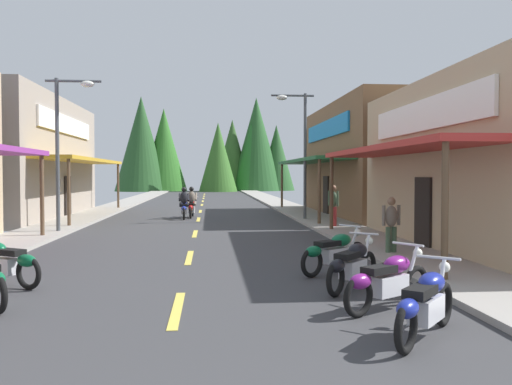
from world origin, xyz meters
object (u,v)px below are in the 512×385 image
motorcycle_parked_right_0 (426,303)px  motorcycle_parked_right_2 (352,264)px  motorcycle_parked_right_3 (334,251)px  motorcycle_parked_left_3 (3,261)px  motorcycle_parked_right_1 (388,280)px  pedestrian_waiting (391,223)px  streetlamp_right (299,138)px  pedestrian_browsing (333,203)px  rider_cruising_trailing (192,205)px  streetlamp_left (66,132)px  rider_cruising_lead (184,205)px

motorcycle_parked_right_0 → motorcycle_parked_right_2: (-0.15, 3.09, 0.00)m
motorcycle_parked_right_3 → motorcycle_parked_left_3: size_ratio=0.96×
motorcycle_parked_right_0 → motorcycle_parked_right_1: bearing=40.2°
motorcycle_parked_right_2 → pedestrian_waiting: pedestrian_waiting is taller
motorcycle_parked_left_3 → streetlamp_right: bearing=-88.3°
streetlamp_right → motorcycle_parked_right_2: streetlamp_right is taller
motorcycle_parked_right_0 → pedestrian_browsing: (2.10, 14.30, 0.54)m
motorcycle_parked_right_3 → motorcycle_parked_right_0: bearing=-125.0°
streetlamp_right → rider_cruising_trailing: bearing=153.4°
motorcycle_parked_right_1 → motorcycle_parked_right_2: bearing=61.8°
motorcycle_parked_left_3 → rider_cruising_trailing: rider_cruising_trailing is taller
motorcycle_parked_right_0 → motorcycle_parked_right_3: 4.78m
streetlamp_left → motorcycle_parked_right_2: size_ratio=3.30×
motorcycle_parked_right_2 → rider_cruising_trailing: bearing=50.7°
motorcycle_parked_right_0 → pedestrian_waiting: size_ratio=1.07×
motorcycle_parked_right_1 → motorcycle_parked_right_2: (-0.16, 1.54, 0.00)m
motorcycle_parked_right_1 → pedestrian_browsing: size_ratio=1.03×
rider_cruising_trailing → rider_cruising_lead: bearing=156.0°
pedestrian_browsing → pedestrian_waiting: (-0.14, -7.27, -0.12)m
streetlamp_left → motorcycle_parked_right_3: 12.16m
motorcycle_parked_right_2 → motorcycle_parked_right_3: 1.69m
streetlamp_right → rider_cruising_trailing: streetlamp_right is taller
streetlamp_right → motorcycle_parked_left_3: bearing=-120.2°
streetlamp_left → motorcycle_parked_left_3: 10.00m
streetlamp_right → rider_cruising_lead: streetlamp_right is taller
streetlamp_right → pedestrian_browsing: (0.77, -3.75, -2.85)m
pedestrian_waiting → streetlamp_right: bearing=166.2°
pedestrian_browsing → pedestrian_waiting: pedestrian_browsing is taller
motorcycle_parked_right_0 → motorcycle_parked_left_3: size_ratio=0.90×
rider_cruising_lead → rider_cruising_trailing: size_ratio=1.00×
streetlamp_left → rider_cruising_trailing: bearing=59.0°
streetlamp_right → motorcycle_parked_left_3: size_ratio=3.18×
streetlamp_left → pedestrian_browsing: 10.53m
streetlamp_right → pedestrian_waiting: (0.63, -11.02, -2.97)m
motorcycle_parked_right_2 → pedestrian_browsing: bearing=27.8°
streetlamp_left → motorcycle_parked_left_3: streetlamp_left is taller
motorcycle_parked_right_3 → rider_cruising_trailing: bearing=66.7°
rider_cruising_lead → pedestrian_waiting: pedestrian_waiting is taller
motorcycle_parked_right_3 → rider_cruising_trailing: rider_cruising_trailing is taller
motorcycle_parked_right_2 → pedestrian_browsing: pedestrian_browsing is taller
motorcycle_parked_right_2 → rider_cruising_lead: 17.23m
rider_cruising_lead → motorcycle_parked_right_3: bearing=-167.5°
motorcycle_parked_right_0 → motorcycle_parked_right_3: size_ratio=0.95×
motorcycle_parked_right_2 → rider_cruising_trailing: rider_cruising_trailing is taller
rider_cruising_trailing → pedestrian_waiting: (5.68, -13.55, 0.25)m
motorcycle_parked_right_3 → pedestrian_waiting: (2.06, 2.25, 0.42)m
motorcycle_parked_right_0 → streetlamp_left: bearing=71.6°
motorcycle_parked_right_1 → rider_cruising_lead: 18.77m
streetlamp_right → motorcycle_parked_right_1: bearing=-94.5°
motorcycle_parked_right_1 → motorcycle_parked_left_3: 7.29m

